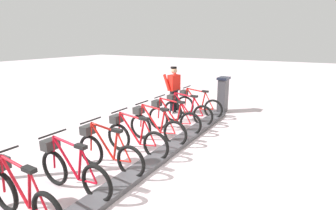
# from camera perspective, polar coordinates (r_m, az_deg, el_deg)

# --- Properties ---
(ground_plane) EXTENTS (60.00, 60.00, 0.00)m
(ground_plane) POSITION_cam_1_polar(r_m,az_deg,el_deg) (5.77, -3.68, -12.73)
(ground_plane) COLOR beige
(dock_rail_base) EXTENTS (0.44, 8.80, 0.10)m
(dock_rail_base) POSITION_cam_1_polar(r_m,az_deg,el_deg) (5.75, -3.69, -12.28)
(dock_rail_base) COLOR #47474C
(dock_rail_base) RESTS_ON ground
(payment_kiosk) EXTENTS (0.36, 0.52, 1.28)m
(payment_kiosk) POSITION_cam_1_polar(r_m,az_deg,el_deg) (9.75, 11.77, 2.33)
(payment_kiosk) COLOR #38383D
(payment_kiosk) RESTS_ON ground
(bike_docked_0) EXTENTS (1.72, 0.54, 1.02)m
(bike_docked_0) POSITION_cam_1_polar(r_m,az_deg,el_deg) (9.07, 6.24, 0.14)
(bike_docked_0) COLOR black
(bike_docked_0) RESTS_ON ground
(bike_docked_1) EXTENTS (1.72, 0.54, 1.02)m
(bike_docked_1) POSITION_cam_1_polar(r_m,az_deg,el_deg) (8.28, 3.76, -1.15)
(bike_docked_1) COLOR black
(bike_docked_1) RESTS_ON ground
(bike_docked_2) EXTENTS (1.72, 0.54, 1.02)m
(bike_docked_2) POSITION_cam_1_polar(r_m,az_deg,el_deg) (7.52, 0.78, -2.69)
(bike_docked_2) COLOR black
(bike_docked_2) RESTS_ON ground
(bike_docked_3) EXTENTS (1.72, 0.54, 1.02)m
(bike_docked_3) POSITION_cam_1_polar(r_m,az_deg,el_deg) (6.80, -2.88, -4.56)
(bike_docked_3) COLOR black
(bike_docked_3) RESTS_ON ground
(bike_docked_4) EXTENTS (1.72, 0.54, 1.02)m
(bike_docked_4) POSITION_cam_1_polar(r_m,az_deg,el_deg) (6.11, -7.40, -6.84)
(bike_docked_4) COLOR black
(bike_docked_4) RESTS_ON ground
(bike_docked_5) EXTENTS (1.72, 0.54, 1.02)m
(bike_docked_5) POSITION_cam_1_polar(r_m,az_deg,el_deg) (5.49, -13.07, -9.60)
(bike_docked_5) COLOR black
(bike_docked_5) RESTS_ON ground
(bike_docked_6) EXTENTS (1.72, 0.54, 1.02)m
(bike_docked_6) POSITION_cam_1_polar(r_m,az_deg,el_deg) (4.94, -20.22, -12.89)
(bike_docked_6) COLOR black
(bike_docked_6) RESTS_ON ground
(bike_docked_7) EXTENTS (1.72, 0.54, 1.02)m
(bike_docked_7) POSITION_cam_1_polar(r_m,az_deg,el_deg) (4.51, -29.18, -16.62)
(bike_docked_7) COLOR black
(bike_docked_7) RESTS_ON ground
(worker_near_rack) EXTENTS (0.57, 0.69, 1.66)m
(worker_near_rack) POSITION_cam_1_polar(r_m,az_deg,el_deg) (9.39, 1.25, 3.70)
(worker_near_rack) COLOR white
(worker_near_rack) RESTS_ON ground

